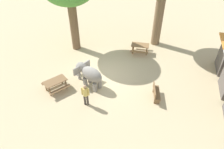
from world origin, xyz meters
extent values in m
plane|color=tan|center=(0.00, 0.00, 0.00)|extent=(60.00, 60.00, 0.00)
cylinder|color=gray|center=(1.47, -0.97, 0.34)|extent=(0.29, 0.29, 0.68)
cylinder|color=gray|center=(1.03, -0.79, 0.34)|extent=(0.29, 0.29, 0.68)
cylinder|color=gray|center=(1.82, -0.12, 0.34)|extent=(0.29, 0.29, 0.68)
cylinder|color=gray|center=(1.39, 0.06, 0.34)|extent=(0.29, 0.29, 0.68)
ellipsoid|color=gray|center=(1.43, -0.46, 1.08)|extent=(1.44, 1.89, 1.01)
sphere|color=gray|center=(1.03, -1.42, 1.21)|extent=(0.72, 0.72, 0.72)
cone|color=gray|center=(0.92, -1.67, 0.57)|extent=(0.23, 0.23, 1.14)
cube|color=gray|center=(1.51, -1.50, 1.21)|extent=(0.58, 0.31, 0.54)
cube|color=gray|center=(0.63, -1.13, 1.21)|extent=(0.58, 0.31, 0.54)
cylinder|color=#3F3833|center=(3.19, -0.28, 0.41)|extent=(0.14, 0.14, 0.82)
cylinder|color=#3F3833|center=(3.16, -0.11, 0.41)|extent=(0.14, 0.14, 0.82)
cylinder|color=tan|center=(3.18, -0.20, 1.11)|extent=(0.32, 0.32, 0.58)
sphere|color=tan|center=(3.18, -0.20, 1.51)|extent=(0.22, 0.22, 0.22)
cylinder|color=tan|center=(3.21, -0.40, 1.12)|extent=(0.09, 0.09, 0.55)
cylinder|color=tan|center=(3.14, 0.01, 1.12)|extent=(0.09, 0.09, 0.55)
cylinder|color=brown|center=(-3.10, -3.73, 2.16)|extent=(0.71, 0.71, 4.32)
cylinder|color=brown|center=(-6.00, 2.99, 2.59)|extent=(0.78, 0.78, 5.17)
cube|color=brown|center=(1.29, 3.99, 0.45)|extent=(1.45, 0.68, 0.06)
cube|color=brown|center=(1.32, 3.83, 0.68)|extent=(1.38, 0.34, 0.40)
cube|color=brown|center=(0.77, 3.89, 0.21)|extent=(0.15, 0.37, 0.42)
cube|color=brown|center=(1.80, 4.10, 0.21)|extent=(0.15, 0.37, 0.42)
cube|color=brown|center=(2.45, -2.73, 0.75)|extent=(1.69, 1.51, 0.06)
cylinder|color=brown|center=(1.77, -2.65, 0.36)|extent=(0.10, 0.10, 0.72)
cylinder|color=brown|center=(2.14, -2.13, 0.36)|extent=(0.10, 0.10, 0.72)
cylinder|color=brown|center=(2.76, -3.34, 0.36)|extent=(0.10, 0.10, 0.72)
cylinder|color=brown|center=(3.12, -2.81, 0.36)|extent=(0.10, 0.10, 0.72)
cube|color=brown|center=(2.09, -3.24, 0.44)|extent=(1.37, 1.05, 0.05)
cube|color=brown|center=(2.80, -2.22, 0.44)|extent=(1.37, 1.05, 0.05)
cube|color=olive|center=(-3.98, 1.91, 0.75)|extent=(0.92, 1.56, 0.06)
cylinder|color=olive|center=(-3.61, 1.34, 0.36)|extent=(0.10, 0.10, 0.72)
cylinder|color=olive|center=(-4.25, 1.29, 0.36)|extent=(0.10, 0.10, 0.72)
cylinder|color=olive|center=(-3.71, 2.54, 0.36)|extent=(0.10, 0.10, 0.72)
cylinder|color=olive|center=(-4.35, 2.48, 0.36)|extent=(0.10, 0.10, 0.72)
cube|color=olive|center=(-3.36, 1.96, 0.44)|extent=(0.36, 1.51, 0.05)
cube|color=olive|center=(-4.60, 1.86, 0.44)|extent=(0.36, 1.51, 0.05)
cylinder|color=gray|center=(-2.42, 8.22, 1.20)|extent=(0.10, 0.10, 2.40)
cylinder|color=gray|center=(-4.22, 8.22, 1.20)|extent=(0.10, 0.10, 2.40)
cylinder|color=gray|center=(0.50, -1.96, 0.16)|extent=(0.36, 0.36, 0.32)
camera|label=1|loc=(11.44, 3.99, 9.66)|focal=32.77mm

